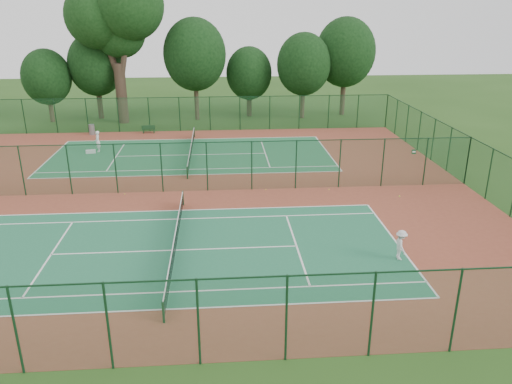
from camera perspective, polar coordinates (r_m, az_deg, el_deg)
ground at (r=34.95m, az=-8.05°, el=0.10°), size 120.00×120.00×0.00m
red_pad at (r=34.95m, az=-8.05°, el=0.10°), size 40.00×36.00×0.01m
court_near at (r=26.71m, az=-9.14°, el=-6.59°), size 23.77×10.97×0.01m
court_far at (r=43.49m, az=-7.38°, el=4.23°), size 23.77×10.97×0.01m
fence_north at (r=51.81m, az=-7.01°, el=8.86°), size 40.00×0.09×3.50m
fence_south at (r=18.12m, az=-11.63°, el=-14.59°), size 40.00×0.09×3.50m
fence_east at (r=38.54m, az=23.03°, el=3.33°), size 0.09×36.00×3.50m
fence_divider at (r=34.39m, az=-8.19°, el=2.85°), size 40.00×0.09×3.50m
tennis_net_near at (r=26.47m, az=-9.20°, el=-5.57°), size 0.10×12.90×0.97m
tennis_net_far at (r=43.35m, az=-7.41°, el=4.90°), size 0.10×12.90×0.97m
player_near at (r=26.19m, az=16.22°, el=-5.83°), size 0.60×1.03×1.57m
player_far at (r=46.01m, az=-17.64°, el=5.54°), size 0.54×0.74×1.85m
trash_bin at (r=52.69m, az=-18.25°, el=6.80°), size 0.70×0.70×1.02m
bench at (r=51.81m, az=-12.18°, el=7.05°), size 1.34×0.42×0.82m
kit_bag at (r=45.90m, az=-18.37°, el=4.40°), size 0.87×0.48×0.31m
stray_ball_a at (r=34.79m, az=1.13°, el=0.29°), size 0.07×0.07×0.07m
stray_ball_b at (r=35.19m, az=8.35°, el=0.30°), size 0.07×0.07×0.07m
stray_ball_c at (r=35.12m, az=-14.76°, el=-0.22°), size 0.07×0.07×0.07m
big_tree at (r=56.41m, az=-15.76°, el=18.88°), size 10.29×7.53×15.81m
evergreen_row at (r=58.26m, az=-6.20°, el=8.41°), size 39.00×5.00×12.00m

